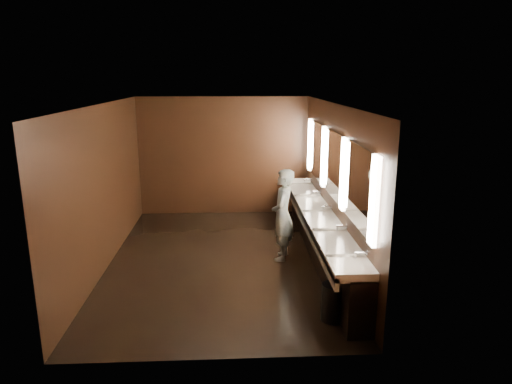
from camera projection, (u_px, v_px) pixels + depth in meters
The scene contains 10 objects.
floor at pixel (222, 260), 8.30m from camera, with size 6.00×6.00×0.00m, color black.
ceiling at pixel (219, 104), 7.61m from camera, with size 4.00×6.00×0.02m, color #2D2D2B.
wall_back at pixel (223, 156), 10.86m from camera, with size 4.00×0.02×2.80m, color black.
wall_front at pixel (214, 248), 5.05m from camera, with size 4.00×0.02×2.80m, color black.
wall_left at pixel (104, 187), 7.86m from camera, with size 0.02×6.00×2.80m, color black.
wall_right at pixel (334, 184), 8.06m from camera, with size 0.02×6.00×2.80m, color black.
sink_counter at pixel (320, 233), 8.27m from camera, with size 0.55×5.40×1.01m.
mirror_band at pixel (333, 165), 7.97m from camera, with size 0.06×5.03×1.15m.
person at pixel (283, 215), 8.20m from camera, with size 0.61×0.40×1.67m, color #90B3D7.
trash_bin at pixel (334, 302), 6.22m from camera, with size 0.33×0.33×0.52m, color black.
Camera 1 is at (0.22, -7.76, 3.26)m, focal length 32.00 mm.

